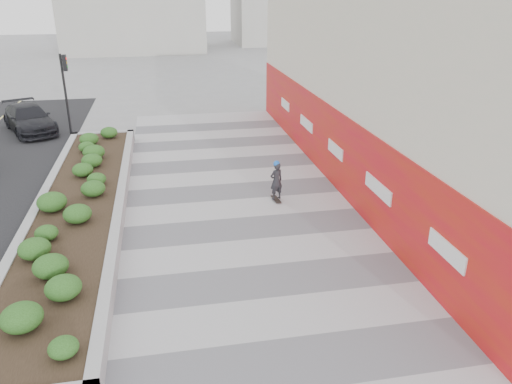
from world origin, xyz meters
The scene contains 8 objects.
ground centered at (0.00, 0.00, 0.00)m, with size 160.00×160.00×0.00m, color gray.
walkway centered at (0.00, 3.00, 0.01)m, with size 8.00×36.00×0.01m, color #A8A8AD.
building centered at (6.98, 8.98, 3.98)m, with size 6.04×24.08×8.00m.
planter centered at (-5.50, 7.00, 0.42)m, with size 3.00×18.00×0.90m.
traffic_signal_near centered at (-7.23, 17.50, 2.76)m, with size 0.33×0.28×4.20m.
manhole_cover centered at (0.50, 3.00, 0.00)m, with size 0.44×0.44×0.01m, color #595654.
skateboarder centered at (1.40, 7.01, 0.79)m, with size 0.60×0.74×1.56m.
car_dark centered at (-9.56, 18.67, 0.71)m, with size 2.00×4.92×1.43m, color black.
Camera 1 is at (-2.48, -9.39, 7.34)m, focal length 35.00 mm.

